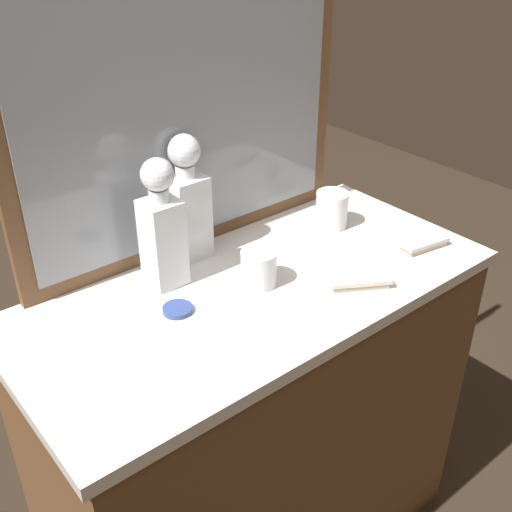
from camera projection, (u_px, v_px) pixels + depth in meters
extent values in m
cube|color=brown|center=(256.00, 431.00, 1.73)|extent=(1.14, 0.54, 0.91)
cube|color=silver|center=(256.00, 290.00, 1.49)|extent=(1.17, 0.56, 0.03)
cube|color=brown|center=(185.00, 101.00, 1.46)|extent=(0.93, 0.03, 0.77)
cube|color=gray|center=(189.00, 102.00, 1.45)|extent=(0.85, 0.01, 0.69)
cube|color=white|center=(188.00, 217.00, 1.55)|extent=(0.09, 0.09, 0.22)
cube|color=brown|center=(189.00, 226.00, 1.56)|extent=(0.08, 0.08, 0.16)
cylinder|color=white|center=(185.00, 171.00, 1.49)|extent=(0.05, 0.05, 0.03)
sphere|color=white|center=(184.00, 151.00, 1.46)|extent=(0.08, 0.08, 0.08)
cube|color=white|center=(163.00, 243.00, 1.44)|extent=(0.08, 0.08, 0.21)
cube|color=brown|center=(164.00, 252.00, 1.45)|extent=(0.07, 0.07, 0.16)
cylinder|color=white|center=(159.00, 195.00, 1.37)|extent=(0.05, 0.05, 0.03)
sphere|color=white|center=(157.00, 175.00, 1.35)|extent=(0.08, 0.08, 0.08)
cylinder|color=white|center=(332.00, 210.00, 1.71)|extent=(0.09, 0.09, 0.10)
cylinder|color=silver|center=(331.00, 224.00, 1.74)|extent=(0.09, 0.09, 0.01)
cylinder|color=white|center=(259.00, 268.00, 1.46)|extent=(0.09, 0.09, 0.09)
cylinder|color=silver|center=(259.00, 281.00, 1.48)|extent=(0.08, 0.08, 0.01)
cube|color=#B7A88C|center=(424.00, 245.00, 1.63)|extent=(0.13, 0.07, 0.01)
cube|color=beige|center=(424.00, 241.00, 1.62)|extent=(0.14, 0.07, 0.01)
cube|color=#B7A88C|center=(359.00, 283.00, 1.47)|extent=(0.14, 0.11, 0.01)
cube|color=beige|center=(360.00, 279.00, 1.47)|extent=(0.15, 0.12, 0.01)
cylinder|color=#33478C|center=(178.00, 309.00, 1.38)|extent=(0.07, 0.07, 0.01)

